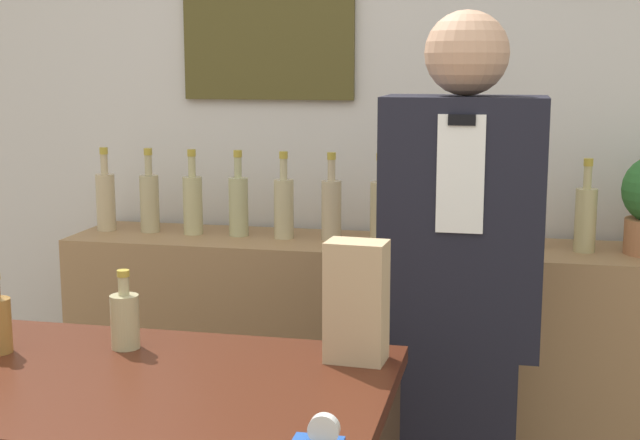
# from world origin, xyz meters

# --- Properties ---
(back_wall) EXTENTS (5.20, 0.09, 2.70)m
(back_wall) POSITION_xyz_m (-0.00, 2.00, 1.35)
(back_wall) COLOR silver
(back_wall) RESTS_ON ground_plane
(back_shelf) EXTENTS (2.35, 0.41, 0.97)m
(back_shelf) POSITION_xyz_m (0.16, 1.74, 0.49)
(back_shelf) COLOR #9E754C
(back_shelf) RESTS_ON ground_plane
(shopkeeper) EXTENTS (0.44, 0.27, 1.72)m
(shopkeeper) POSITION_xyz_m (0.41, 1.16, 0.86)
(shopkeeper) COLOR black
(shopkeeper) RESTS_ON ground_plane
(paper_bag) EXTENTS (0.14, 0.10, 0.28)m
(paper_bag) POSITION_xyz_m (0.21, 0.67, 1.05)
(paper_bag) COLOR tan
(paper_bag) RESTS_ON display_counter
(counter_bottle_2) EXTENTS (0.07, 0.07, 0.19)m
(counter_bottle_2) POSITION_xyz_m (-0.35, 0.64, 0.98)
(counter_bottle_2) COLOR tan
(counter_bottle_2) RESTS_ON display_counter
(shelf_bottle_0) EXTENTS (0.07, 0.07, 0.31)m
(shelf_bottle_0) POSITION_xyz_m (-0.93, 1.75, 1.09)
(shelf_bottle_0) COLOR tan
(shelf_bottle_0) RESTS_ON back_shelf
(shelf_bottle_1) EXTENTS (0.07, 0.07, 0.31)m
(shelf_bottle_1) POSITION_xyz_m (-0.76, 1.76, 1.09)
(shelf_bottle_1) COLOR tan
(shelf_bottle_1) RESTS_ON back_shelf
(shelf_bottle_2) EXTENTS (0.07, 0.07, 0.31)m
(shelf_bottle_2) POSITION_xyz_m (-0.59, 1.75, 1.09)
(shelf_bottle_2) COLOR tan
(shelf_bottle_2) RESTS_ON back_shelf
(shelf_bottle_3) EXTENTS (0.07, 0.07, 0.31)m
(shelf_bottle_3) POSITION_xyz_m (-0.42, 1.75, 1.09)
(shelf_bottle_3) COLOR tan
(shelf_bottle_3) RESTS_ON back_shelf
(shelf_bottle_4) EXTENTS (0.07, 0.07, 0.31)m
(shelf_bottle_4) POSITION_xyz_m (-0.25, 1.74, 1.09)
(shelf_bottle_4) COLOR tan
(shelf_bottle_4) RESTS_ON back_shelf
(shelf_bottle_5) EXTENTS (0.07, 0.07, 0.31)m
(shelf_bottle_5) POSITION_xyz_m (-0.07, 1.75, 1.09)
(shelf_bottle_5) COLOR tan
(shelf_bottle_5) RESTS_ON back_shelf
(shelf_bottle_6) EXTENTS (0.07, 0.07, 0.31)m
(shelf_bottle_6) POSITION_xyz_m (0.10, 1.75, 1.09)
(shelf_bottle_6) COLOR tan
(shelf_bottle_6) RESTS_ON back_shelf
(shelf_bottle_7) EXTENTS (0.07, 0.07, 0.31)m
(shelf_bottle_7) POSITION_xyz_m (0.27, 1.74, 1.09)
(shelf_bottle_7) COLOR tan
(shelf_bottle_7) RESTS_ON back_shelf
(shelf_bottle_8) EXTENTS (0.07, 0.07, 0.31)m
(shelf_bottle_8) POSITION_xyz_m (0.44, 1.75, 1.09)
(shelf_bottle_8) COLOR tan
(shelf_bottle_8) RESTS_ON back_shelf
(shelf_bottle_9) EXTENTS (0.07, 0.07, 0.31)m
(shelf_bottle_9) POSITION_xyz_m (0.61, 1.75, 1.09)
(shelf_bottle_9) COLOR tan
(shelf_bottle_9) RESTS_ON back_shelf
(shelf_bottle_10) EXTENTS (0.07, 0.07, 0.31)m
(shelf_bottle_10) POSITION_xyz_m (0.78, 1.73, 1.09)
(shelf_bottle_10) COLOR tan
(shelf_bottle_10) RESTS_ON back_shelf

